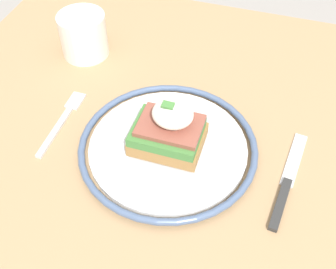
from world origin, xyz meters
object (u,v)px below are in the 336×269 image
at_px(fork, 63,119).
at_px(cup, 83,34).
at_px(plate, 168,147).
at_px(knife, 286,186).
at_px(sandwich, 169,130).

relative_size(fork, cup, 1.71).
distance_m(plate, fork, 0.17).
distance_m(knife, cup, 0.43).
bearing_deg(fork, knife, -3.65).
distance_m(plate, knife, 0.17).
bearing_deg(knife, plate, 175.51).
height_order(plate, cup, cup).
distance_m(fork, cup, 0.18).
relative_size(sandwich, fork, 0.70).
bearing_deg(sandwich, knife, -4.66).
relative_size(plate, fork, 1.83).
bearing_deg(fork, cup, 102.75).
bearing_deg(cup, sandwich, -39.51).
xyz_separation_m(sandwich, fork, (-0.18, 0.01, -0.04)).
xyz_separation_m(fork, cup, (-0.04, 0.17, 0.04)).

